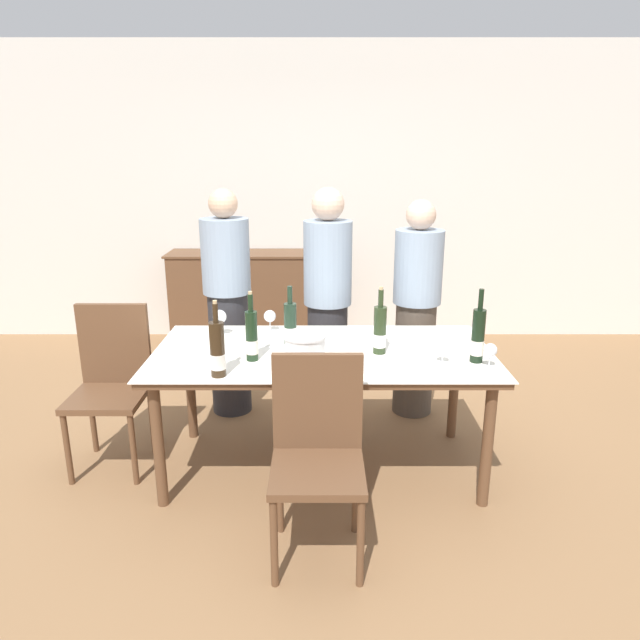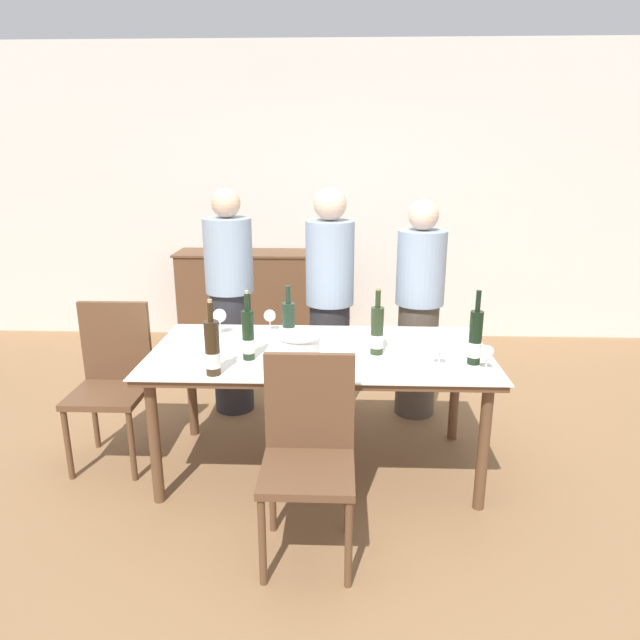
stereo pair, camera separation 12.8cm
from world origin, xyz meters
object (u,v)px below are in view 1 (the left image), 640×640
(wine_glass_1, at_px, (217,318))
(person_guest_left, at_px, (325,304))
(wine_glass_2, at_px, (440,347))
(dining_table, at_px, (320,361))
(wine_bottle_1, at_px, (215,351))
(person_host, at_px, (225,305))
(chair_near_front, at_px, (315,444))
(wine_glass_0, at_px, (267,317))
(wine_bottle_0, at_px, (377,331))
(ice_bucket, at_px, (302,349))
(wine_bottle_4, at_px, (288,324))
(wine_glass_3, at_px, (487,351))
(wine_bottle_3, at_px, (249,337))
(chair_left_end, at_px, (109,377))
(sideboard_cabinet, at_px, (248,298))
(person_guest_right, at_px, (413,311))
(wine_bottle_2, at_px, (475,337))

(wine_glass_1, height_order, person_guest_left, person_guest_left)
(wine_glass_2, relative_size, person_guest_left, 0.09)
(dining_table, relative_size, person_guest_left, 1.19)
(wine_glass_1, relative_size, person_guest_left, 0.10)
(wine_bottle_1, distance_m, person_host, 1.18)
(chair_near_front, height_order, person_guest_left, person_guest_left)
(person_host, bearing_deg, wine_bottle_1, -83.48)
(wine_glass_0, bearing_deg, wine_bottle_0, -31.71)
(ice_bucket, distance_m, wine_glass_2, 0.73)
(wine_bottle_0, height_order, wine_bottle_4, wine_bottle_0)
(wine_bottle_4, relative_size, wine_glass_3, 2.62)
(wine_bottle_3, relative_size, chair_near_front, 0.41)
(wine_bottle_4, height_order, chair_left_end, wine_bottle_4)
(sideboard_cabinet, distance_m, wine_glass_0, 2.05)
(wine_glass_0, relative_size, person_guest_right, 0.09)
(wine_bottle_4, xyz_separation_m, person_host, (-0.47, 0.67, -0.07))
(wine_glass_3, bearing_deg, wine_bottle_3, 174.84)
(dining_table, bearing_deg, sideboard_cabinet, 106.44)
(wine_glass_0, height_order, wine_glass_2, same)
(wine_bottle_2, relative_size, wine_glass_2, 2.91)
(wine_glass_1, height_order, chair_near_front, chair_near_front)
(wine_glass_1, distance_m, person_guest_right, 1.38)
(chair_left_end, xyz_separation_m, person_guest_left, (1.29, 0.69, 0.25))
(dining_table, bearing_deg, wine_glass_2, -18.30)
(wine_bottle_3, bearing_deg, person_guest_left, 65.96)
(sideboard_cabinet, xyz_separation_m, dining_table, (0.69, -2.34, 0.23))
(wine_bottle_1, distance_m, wine_bottle_2, 1.36)
(wine_bottle_1, xyz_separation_m, wine_glass_1, (-0.10, 0.66, -0.02))
(wine_bottle_0, distance_m, person_host, 1.28)
(wine_bottle_3, xyz_separation_m, wine_glass_2, (1.01, -0.06, -0.04))
(wine_bottle_0, xyz_separation_m, chair_left_end, (-1.56, 0.13, -0.32))
(wine_glass_0, xyz_separation_m, chair_near_front, (0.30, -1.06, -0.30))
(wine_bottle_3, height_order, wine_glass_1, wine_bottle_3)
(ice_bucket, xyz_separation_m, wine_glass_2, (0.73, 0.03, 0.00))
(wine_glass_2, bearing_deg, wine_bottle_1, -171.73)
(wine_bottle_3, height_order, person_guest_left, person_guest_left)
(wine_glass_1, height_order, wine_glass_2, wine_glass_1)
(wine_bottle_2, relative_size, wine_bottle_4, 1.16)
(wine_bottle_2, height_order, person_host, person_host)
(dining_table, relative_size, wine_glass_1, 11.90)
(wine_glass_0, bearing_deg, sideboard_cabinet, 100.38)
(wine_bottle_3, distance_m, wine_glass_2, 1.02)
(person_guest_left, distance_m, person_guest_right, 0.62)
(wine_glass_3, relative_size, chair_near_front, 0.14)
(chair_left_end, bearing_deg, wine_bottle_0, -4.75)
(person_guest_right, bearing_deg, wine_glass_0, -156.98)
(dining_table, bearing_deg, wine_bottle_4, 147.48)
(person_host, height_order, person_guest_right, person_host)
(dining_table, relative_size, chair_near_front, 2.03)
(sideboard_cabinet, bearing_deg, wine_bottle_3, -82.91)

